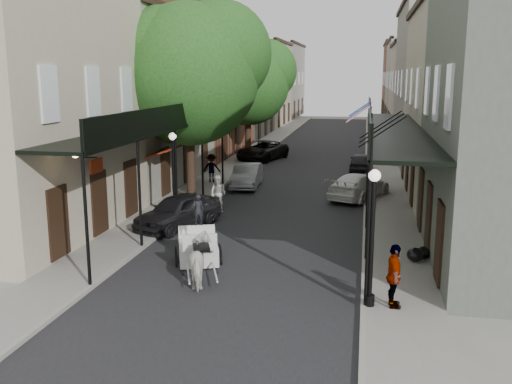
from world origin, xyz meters
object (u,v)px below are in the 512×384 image
at_px(tree_near, 198,68).
at_px(car_right_far, 361,162).
at_px(horse, 202,260).
at_px(lamppost_left, 174,174).
at_px(pedestrian_walking, 218,194).
at_px(car_left_mid, 247,176).
at_px(car_left_near, 178,211).
at_px(tree_far, 253,80).
at_px(pedestrian_sidewalk_right, 394,276).
at_px(car_left_far, 262,150).
at_px(car_right_near, 359,186).
at_px(lamppost_right_near, 372,236).
at_px(carriage, 197,233).
at_px(lamppost_right_far, 370,145).
at_px(pedestrian_sidewalk_left, 212,168).

relative_size(tree_near, car_right_far, 2.76).
bearing_deg(horse, lamppost_left, -84.94).
bearing_deg(pedestrian_walking, car_left_mid, 110.09).
bearing_deg(car_left_near, lamppost_left, 139.85).
xyz_separation_m(tree_far, pedestrian_sidewalk_right, (8.96, -26.18, -4.85)).
height_order(car_left_far, car_right_near, car_left_far).
bearing_deg(car_left_far, lamppost_right_near, -57.67).
bearing_deg(carriage, pedestrian_sidewalk_right, -46.32).
height_order(tree_far, carriage, tree_far).
relative_size(lamppost_left, car_left_far, 0.73).
bearing_deg(tree_near, lamppost_right_far, 43.31).
relative_size(horse, pedestrian_sidewalk_left, 1.08).
relative_size(car_left_mid, car_left_far, 0.79).
bearing_deg(car_left_far, pedestrian_sidewalk_left, -80.77).
height_order(lamppost_right_near, car_right_far, lamppost_right_near).
xyz_separation_m(tree_near, car_left_near, (0.60, -5.18, -5.78)).
relative_size(carriage, car_right_near, 0.55).
distance_m(tree_near, car_right_near, 9.92).
height_order(tree_far, pedestrian_walking, tree_far).
xyz_separation_m(lamppost_right_near, car_left_far, (-7.70, 26.39, -1.35)).
height_order(carriage, car_left_mid, carriage).
bearing_deg(car_right_near, lamppost_left, 61.64).
height_order(lamppost_left, carriage, lamppost_left).
distance_m(lamppost_left, car_left_mid, 8.26).
height_order(lamppost_left, car_right_far, lamppost_left).
relative_size(pedestrian_walking, car_left_mid, 0.43).
distance_m(pedestrian_sidewalk_left, car_left_far, 9.94).
distance_m(lamppost_right_far, car_left_far, 10.10).
bearing_deg(lamppost_right_far, pedestrian_sidewalk_right, -88.24).
height_order(tree_far, car_right_near, tree_far).
bearing_deg(lamppost_right_far, car_left_mid, -149.16).
bearing_deg(tree_near, car_left_far, 87.59).
height_order(tree_near, lamppost_right_near, tree_near).
height_order(lamppost_right_near, car_left_mid, lamppost_right_near).
distance_m(tree_near, lamppost_right_far, 12.24).
bearing_deg(car_left_mid, pedestrian_sidewalk_left, 162.95).
xyz_separation_m(lamppost_left, pedestrian_sidewalk_left, (-0.68, 8.53, -1.12)).
bearing_deg(tree_far, car_left_near, -88.07).
xyz_separation_m(car_left_far, car_right_far, (7.20, -3.55, -0.11)).
height_order(lamppost_left, pedestrian_sidewalk_left, lamppost_left).
xyz_separation_m(tree_near, lamppost_right_far, (8.30, 7.82, -4.44)).
height_order(pedestrian_walking, pedestrian_sidewalk_left, pedestrian_sidewalk_left).
relative_size(tree_far, car_right_near, 1.90).
relative_size(lamppost_right_near, lamppost_left, 1.00).
xyz_separation_m(pedestrian_sidewalk_left, car_left_far, (1.18, 9.87, -0.23)).
xyz_separation_m(tree_near, lamppost_left, (0.10, -4.18, -4.44)).
xyz_separation_m(pedestrian_sidewalk_left, car_left_mid, (2.18, -0.53, -0.28)).
bearing_deg(car_right_far, car_right_near, 90.83).
xyz_separation_m(tree_far, car_left_mid, (1.65, -10.18, -5.18)).
distance_m(lamppost_right_near, horse, 5.22).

